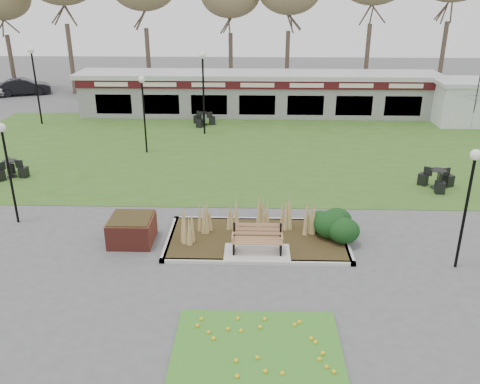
{
  "coord_description": "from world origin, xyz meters",
  "views": [
    {
      "loc": [
        -0.11,
        -14.83,
        8.46
      ],
      "look_at": [
        -0.63,
        2.0,
        1.54
      ],
      "focal_mm": 38.0,
      "sensor_mm": 36.0,
      "label": 1
    }
  ],
  "objects_px": {
    "lamp_post_near_left": "(6,151)",
    "lamp_post_mid_right": "(203,75)",
    "service_hut": "(467,101)",
    "lamp_post_near_right": "(470,184)",
    "car_black": "(24,87)",
    "lamp_post_far_left": "(34,69)",
    "patio_umbrella": "(474,111)",
    "park_bench": "(257,238)",
    "lamp_post_mid_left": "(143,98)",
    "bistro_set_a": "(12,171)",
    "brick_planter": "(132,229)",
    "bistro_set_b": "(203,121)",
    "food_pavilion": "(257,94)",
    "bistro_set_c": "(437,182)"
  },
  "relations": [
    {
      "from": "park_bench",
      "to": "lamp_post_near_right",
      "type": "bearing_deg",
      "value": -5.78
    },
    {
      "from": "lamp_post_far_left",
      "to": "car_black",
      "type": "relative_size",
      "value": 1.18
    },
    {
      "from": "food_pavilion",
      "to": "service_hut",
      "type": "bearing_deg",
      "value": -8.27
    },
    {
      "from": "lamp_post_mid_left",
      "to": "bistro_set_a",
      "type": "bearing_deg",
      "value": -144.88
    },
    {
      "from": "bistro_set_a",
      "to": "bistro_set_b",
      "type": "bearing_deg",
      "value": 50.31
    },
    {
      "from": "lamp_post_far_left",
      "to": "bistro_set_b",
      "type": "relative_size",
      "value": 3.26
    },
    {
      "from": "brick_planter",
      "to": "bistro_set_c",
      "type": "height_order",
      "value": "brick_planter"
    },
    {
      "from": "brick_planter",
      "to": "patio_umbrella",
      "type": "height_order",
      "value": "patio_umbrella"
    },
    {
      "from": "service_hut",
      "to": "car_black",
      "type": "xyz_separation_m",
      "value": [
        -32.54,
        8.16,
        -0.77
      ]
    },
    {
      "from": "car_black",
      "to": "lamp_post_mid_right",
      "type": "bearing_deg",
      "value": -146.01
    },
    {
      "from": "brick_planter",
      "to": "bistro_set_b",
      "type": "distance_m",
      "value": 16.03
    },
    {
      "from": "lamp_post_mid_left",
      "to": "service_hut",
      "type": "bearing_deg",
      "value": 19.26
    },
    {
      "from": "food_pavilion",
      "to": "bistro_set_c",
      "type": "bearing_deg",
      "value": -59.37
    },
    {
      "from": "lamp_post_far_left",
      "to": "patio_umbrella",
      "type": "relative_size",
      "value": 1.78
    },
    {
      "from": "service_hut",
      "to": "lamp_post_near_right",
      "type": "distance_m",
      "value": 19.78
    },
    {
      "from": "lamp_post_mid_right",
      "to": "bistro_set_c",
      "type": "height_order",
      "value": "lamp_post_mid_right"
    },
    {
      "from": "park_bench",
      "to": "bistro_set_c",
      "type": "height_order",
      "value": "park_bench"
    },
    {
      "from": "brick_planter",
      "to": "lamp_post_mid_left",
      "type": "relative_size",
      "value": 0.37
    },
    {
      "from": "food_pavilion",
      "to": "car_black",
      "type": "xyz_separation_m",
      "value": [
        -19.04,
        6.19,
        -0.79
      ]
    },
    {
      "from": "brick_planter",
      "to": "lamp_post_near_left",
      "type": "relative_size",
      "value": 0.39
    },
    {
      "from": "lamp_post_near_left",
      "to": "patio_umbrella",
      "type": "relative_size",
      "value": 1.42
    },
    {
      "from": "park_bench",
      "to": "lamp_post_far_left",
      "type": "height_order",
      "value": "lamp_post_far_left"
    },
    {
      "from": "food_pavilion",
      "to": "lamp_post_mid_left",
      "type": "xyz_separation_m",
      "value": [
        -5.96,
        -8.76,
        1.51
      ]
    },
    {
      "from": "lamp_post_far_left",
      "to": "car_black",
      "type": "distance_m",
      "value": 10.84
    },
    {
      "from": "bistro_set_c",
      "to": "car_black",
      "type": "bearing_deg",
      "value": 143.92
    },
    {
      "from": "park_bench",
      "to": "bistro_set_a",
      "type": "xyz_separation_m",
      "value": [
        -11.56,
        7.01,
        -0.3
      ]
    },
    {
      "from": "brick_planter",
      "to": "lamp_post_mid_right",
      "type": "relative_size",
      "value": 0.31
    },
    {
      "from": "bistro_set_c",
      "to": "brick_planter",
      "type": "bearing_deg",
      "value": -156.28
    },
    {
      "from": "brick_planter",
      "to": "bistro_set_a",
      "type": "bearing_deg",
      "value": 138.82
    },
    {
      "from": "bistro_set_b",
      "to": "car_black",
      "type": "height_order",
      "value": "car_black"
    },
    {
      "from": "lamp_post_near_left",
      "to": "lamp_post_mid_right",
      "type": "bearing_deg",
      "value": 64.53
    },
    {
      "from": "service_hut",
      "to": "bistro_set_c",
      "type": "bearing_deg",
      "value": -115.45
    },
    {
      "from": "lamp_post_near_left",
      "to": "car_black",
      "type": "height_order",
      "value": "lamp_post_near_left"
    },
    {
      "from": "park_bench",
      "to": "bistro_set_a",
      "type": "relative_size",
      "value": 1.12
    },
    {
      "from": "park_bench",
      "to": "bistro_set_c",
      "type": "relative_size",
      "value": 1.06
    },
    {
      "from": "park_bench",
      "to": "car_black",
      "type": "relative_size",
      "value": 0.41
    },
    {
      "from": "food_pavilion",
      "to": "lamp_post_near_left",
      "type": "distance_m",
      "value": 19.81
    },
    {
      "from": "bistro_set_c",
      "to": "service_hut",
      "type": "bearing_deg",
      "value": 64.55
    },
    {
      "from": "lamp_post_near_left",
      "to": "bistro_set_a",
      "type": "bearing_deg",
      "value": 116.55
    },
    {
      "from": "lamp_post_mid_right",
      "to": "bistro_set_a",
      "type": "xyz_separation_m",
      "value": [
        -8.37,
        -7.72,
        -3.25
      ]
    },
    {
      "from": "service_hut",
      "to": "patio_umbrella",
      "type": "distance_m",
      "value": 4.08
    },
    {
      "from": "park_bench",
      "to": "brick_planter",
      "type": "relative_size",
      "value": 1.13
    },
    {
      "from": "lamp_post_mid_right",
      "to": "lamp_post_far_left",
      "type": "height_order",
      "value": "same"
    },
    {
      "from": "lamp_post_mid_right",
      "to": "bistro_set_c",
      "type": "bearing_deg",
      "value": -37.33
    },
    {
      "from": "patio_umbrella",
      "to": "lamp_post_mid_right",
      "type": "bearing_deg",
      "value": 176.73
    },
    {
      "from": "brick_planter",
      "to": "bistro_set_b",
      "type": "bearing_deg",
      "value": 86.7
    },
    {
      "from": "service_hut",
      "to": "park_bench",
      "type": "bearing_deg",
      "value": -127.25
    },
    {
      "from": "lamp_post_mid_left",
      "to": "lamp_post_mid_right",
      "type": "height_order",
      "value": "lamp_post_mid_right"
    },
    {
      "from": "park_bench",
      "to": "lamp_post_mid_left",
      "type": "height_order",
      "value": "lamp_post_mid_left"
    },
    {
      "from": "service_hut",
      "to": "lamp_post_near_left",
      "type": "distance_m",
      "value": 27.51
    }
  ]
}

